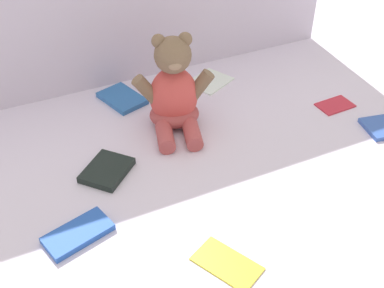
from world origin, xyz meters
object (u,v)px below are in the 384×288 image
object	(u,v)px
book_case_0	(227,263)
book_case_2	(78,234)
book_case_8	(210,81)
book_case_9	(122,98)
book_case_3	(334,104)
book_case_7	(107,171)
teddy_bear	(174,94)

from	to	relation	value
book_case_0	book_case_2	bearing A→B (deg)	114.69
book_case_8	book_case_9	bearing A→B (deg)	60.58
book_case_2	book_case_3	world-z (taller)	book_case_2
book_case_8	book_case_2	bearing A→B (deg)	103.49
book_case_2	book_case_8	distance (m)	0.67
book_case_9	book_case_7	bearing A→B (deg)	-132.51
book_case_0	book_case_8	xyz separation A→B (m)	(0.28, 0.62, 0.00)
book_case_2	book_case_7	xyz separation A→B (m)	(0.11, 0.16, 0.00)
book_case_0	book_case_3	xyz separation A→B (m)	(0.54, 0.36, 0.00)
book_case_8	book_case_9	distance (m)	0.27
book_case_2	book_case_8	size ratio (longest dim) A/B	1.12
book_case_0	book_case_3	size ratio (longest dim) A/B	1.31
book_case_0	book_case_9	world-z (taller)	book_case_9
teddy_bear	book_case_2	distance (m)	0.44
book_case_7	book_case_9	bearing A→B (deg)	112.37
book_case_0	teddy_bear	bearing A→B (deg)	51.86
teddy_bear	book_case_8	xyz separation A→B (m)	(0.18, 0.15, -0.09)
book_case_8	book_case_9	xyz separation A→B (m)	(-0.27, 0.02, 0.00)
book_case_7	teddy_bear	bearing A→B (deg)	74.63
book_case_2	book_case_9	world-z (taller)	same
book_case_2	book_case_8	world-z (taller)	book_case_2
book_case_2	book_case_7	bearing A→B (deg)	129.35
book_case_0	book_case_3	bearing A→B (deg)	6.96
book_case_2	book_case_0	bearing A→B (deg)	35.75
teddy_bear	book_case_2	bearing A→B (deg)	-124.75
book_case_2	book_case_3	distance (m)	0.80
book_case_9	book_case_3	bearing A→B (deg)	-44.90
book_case_3	teddy_bear	bearing A→B (deg)	73.41
book_case_0	book_case_2	world-z (taller)	book_case_2
book_case_0	book_case_3	distance (m)	0.65
book_case_2	book_case_3	xyz separation A→B (m)	(0.78, 0.17, -0.00)
teddy_bear	book_case_8	size ratio (longest dim) A/B	2.09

